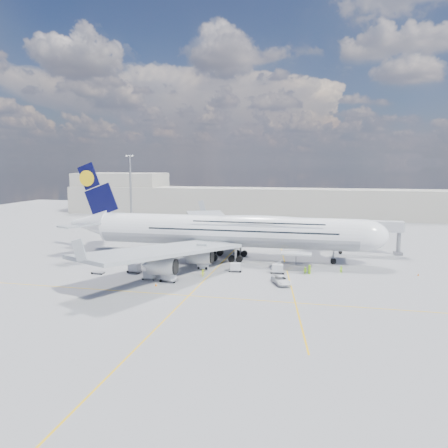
% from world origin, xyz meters
% --- Properties ---
extents(ground, '(300.00, 300.00, 0.00)m').
position_xyz_m(ground, '(0.00, 0.00, 0.00)').
color(ground, gray).
rests_on(ground, ground).
extents(taxi_line_main, '(0.25, 220.00, 0.01)m').
position_xyz_m(taxi_line_main, '(0.00, 0.00, 0.01)').
color(taxi_line_main, '#F1B50C').
rests_on(taxi_line_main, ground).
extents(taxi_line_cross, '(120.00, 0.25, 0.01)m').
position_xyz_m(taxi_line_cross, '(0.00, -20.00, 0.01)').
color(taxi_line_cross, '#F1B50C').
rests_on(taxi_line_cross, ground).
extents(taxi_line_diag, '(14.16, 99.06, 0.01)m').
position_xyz_m(taxi_line_diag, '(14.00, 10.00, 0.01)').
color(taxi_line_diag, '#F1B50C').
rests_on(taxi_line_diag, ground).
extents(airliner, '(77.26, 79.15, 23.71)m').
position_xyz_m(airliner, '(0.26, 10.00, 6.87)').
color(airliner, white).
rests_on(airliner, ground).
extents(jet_bridge, '(18.80, 12.10, 8.50)m').
position_xyz_m(jet_bridge, '(29.81, 20.94, 6.85)').
color(jet_bridge, '#B7B7BC').
rests_on(jet_bridge, ground).
extents(cargo_loader, '(8.53, 3.20, 3.67)m').
position_xyz_m(cargo_loader, '(16.82, 2.89, 1.25)').
color(cargo_loader, silver).
rests_on(cargo_loader, ground).
extents(light_mast, '(3.00, 0.70, 25.50)m').
position_xyz_m(light_mast, '(-40.00, 45.00, 13.21)').
color(light_mast, gray).
rests_on(light_mast, ground).
extents(terminal, '(180.00, 16.00, 12.00)m').
position_xyz_m(terminal, '(0.00, 95.00, 6.00)').
color(terminal, '#B2AD9E').
rests_on(terminal, ground).
extents(hangar, '(40.00, 22.00, 18.00)m').
position_xyz_m(hangar, '(-70.00, 100.00, 9.00)').
color(hangar, '#B2AD9E').
rests_on(hangar, ground).
extents(tree_line, '(160.00, 6.00, 8.00)m').
position_xyz_m(tree_line, '(40.00, 140.00, 4.00)').
color(tree_line, '#193814').
rests_on(tree_line, ground).
extents(dolly_row_a, '(2.84, 1.82, 0.39)m').
position_xyz_m(dolly_row_a, '(-22.79, -9.69, 0.30)').
color(dolly_row_a, gray).
rests_on(dolly_row_a, ground).
extents(dolly_row_b, '(3.87, 2.95, 2.18)m').
position_xyz_m(dolly_row_b, '(-6.48, -12.23, 1.17)').
color(dolly_row_b, gray).
rests_on(dolly_row_b, ground).
extents(dolly_row_c, '(2.84, 1.66, 1.74)m').
position_xyz_m(dolly_row_c, '(-10.72, -11.57, 0.94)').
color(dolly_row_c, gray).
rests_on(dolly_row_c, ground).
extents(dolly_back, '(3.38, 2.13, 2.00)m').
position_xyz_m(dolly_back, '(-15.84, -7.03, 1.08)').
color(dolly_back, gray).
rests_on(dolly_back, ground).
extents(dolly_nose_far, '(3.10, 1.79, 1.91)m').
position_xyz_m(dolly_nose_far, '(13.48, -1.35, 1.02)').
color(dolly_nose_far, gray).
rests_on(dolly_nose_far, ground).
extents(dolly_nose_near, '(3.13, 2.03, 1.84)m').
position_xyz_m(dolly_nose_near, '(4.65, -1.75, 0.99)').
color(dolly_nose_near, gray).
rests_on(dolly_nose_near, ground).
extents(baggage_tug, '(2.44, 1.17, 1.51)m').
position_xyz_m(baggage_tug, '(-2.68, -0.85, 0.67)').
color(baggage_tug, white).
rests_on(baggage_tug, ground).
extents(catering_truck_inner, '(6.58, 3.22, 3.77)m').
position_xyz_m(catering_truck_inner, '(-10.96, 34.56, 1.78)').
color(catering_truck_inner, gray).
rests_on(catering_truck_inner, ground).
extents(catering_truck_outer, '(8.18, 6.08, 4.50)m').
position_xyz_m(catering_truck_outer, '(-21.13, 40.44, 2.09)').
color(catering_truck_outer, gray).
rests_on(catering_truck_outer, ground).
extents(service_van, '(4.54, 6.14, 1.55)m').
position_xyz_m(service_van, '(14.93, -9.41, 0.78)').
color(service_van, white).
rests_on(service_van, ground).
extents(crew_nose, '(0.66, 0.50, 1.64)m').
position_xyz_m(crew_nose, '(26.34, 1.28, 0.82)').
color(crew_nose, '#99F119').
rests_on(crew_nose, ground).
extents(crew_loader, '(1.00, 0.90, 1.68)m').
position_xyz_m(crew_loader, '(19.12, -1.45, 0.84)').
color(crew_loader, '#96E217').
rests_on(crew_loader, ground).
extents(crew_wing, '(0.47, 1.09, 1.84)m').
position_xyz_m(crew_wing, '(-11.01, 3.56, 0.92)').
color(crew_wing, '#D8FE1A').
rests_on(crew_wing, ground).
extents(crew_van, '(0.88, 1.08, 1.91)m').
position_xyz_m(crew_van, '(19.92, -0.28, 0.95)').
color(crew_van, '#9AE718').
rests_on(crew_van, ground).
extents(crew_tug, '(1.10, 0.85, 1.51)m').
position_xyz_m(crew_tug, '(-0.89, -7.54, 0.75)').
color(crew_tug, '#CFEE19').
rests_on(crew_tug, ground).
extents(cone_nose, '(0.38, 0.38, 0.48)m').
position_xyz_m(cone_nose, '(41.61, 3.05, 0.23)').
color(cone_nose, orange).
rests_on(cone_nose, ground).
extents(cone_wing_left_inner, '(0.43, 0.43, 0.55)m').
position_xyz_m(cone_wing_left_inner, '(-2.73, 23.27, 0.27)').
color(cone_wing_left_inner, orange).
rests_on(cone_wing_left_inner, ground).
extents(cone_wing_left_outer, '(0.47, 0.47, 0.59)m').
position_xyz_m(cone_wing_left_outer, '(-19.79, 35.62, 0.29)').
color(cone_wing_left_outer, orange).
rests_on(cone_wing_left_outer, ground).
extents(cone_wing_right_inner, '(0.38, 0.38, 0.48)m').
position_xyz_m(cone_wing_right_inner, '(-15.90, -3.83, 0.23)').
color(cone_wing_right_inner, orange).
rests_on(cone_wing_right_inner, ground).
extents(cone_wing_right_outer, '(0.48, 0.48, 0.61)m').
position_xyz_m(cone_wing_right_outer, '(-7.73, -15.64, 0.29)').
color(cone_wing_right_outer, orange).
rests_on(cone_wing_right_outer, ground).
extents(cone_tail, '(0.44, 0.44, 0.56)m').
position_xyz_m(cone_tail, '(-38.32, 4.40, 0.27)').
color(cone_tail, orange).
rests_on(cone_tail, ground).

